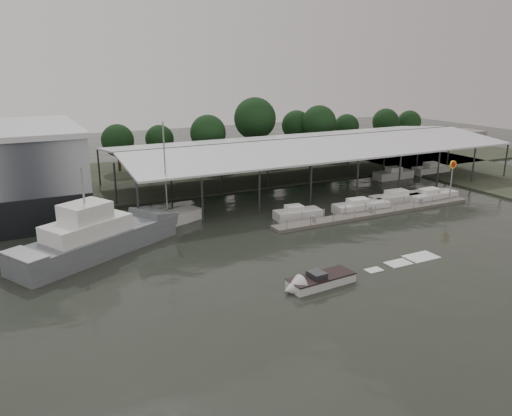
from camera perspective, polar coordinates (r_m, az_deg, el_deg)
name	(u,v)px	position (r m, az deg, el deg)	size (l,w,h in m)	color
ground	(319,265)	(45.42, 7.17, -6.52)	(200.00, 200.00, 0.00)	#242921
land_strip_far	(174,175)	(81.99, -9.39, 3.79)	(140.00, 30.00, 0.30)	#3C4231
covered_boat_shed	(310,142)	(75.51, 6.25, 7.51)	(58.24, 24.00, 6.96)	white
floating_dock	(377,213)	(61.52, 13.63, -0.53)	(28.00, 2.00, 1.40)	#615C56
shell_fuel_sign	(452,173)	(68.89, 21.51, 3.76)	(1.10, 0.18, 5.55)	gray
distant_commercial_buildings	(431,138)	(115.67, 19.41, 7.57)	(22.00, 8.00, 4.00)	gray
grey_trawler	(98,237)	(49.69, -17.62, -3.21)	(17.17, 12.01, 8.84)	slate
white_sailboat	(163,221)	(56.37, -10.56, -1.41)	(9.80, 6.01, 11.73)	silver
speedboat_underway	(316,282)	(41.18, 6.85, -8.39)	(17.48, 3.39, 2.00)	silver
moored_cruiser_0	(297,214)	(58.26, 4.75, -0.64)	(5.69, 2.71, 1.70)	silver
moored_cruiser_1	(361,206)	(62.31, 11.86, 0.19)	(7.29, 2.63, 1.70)	silver
moored_cruiser_2	(399,198)	(67.57, 16.00, 1.15)	(8.26, 2.68, 1.70)	silver
moored_cruiser_3	(432,196)	(69.77, 19.45, 1.31)	(7.46, 2.38, 1.70)	silver
horizon_tree_line	(282,125)	(95.18, 2.97, 9.40)	(68.28, 10.69, 11.55)	#2E2114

